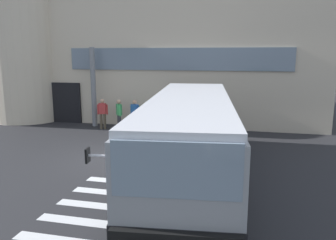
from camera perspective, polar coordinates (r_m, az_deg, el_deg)
name	(u,v)px	position (r m, az deg, el deg)	size (l,w,h in m)	color
ground_plane	(120,158)	(13.50, -8.17, -6.44)	(80.00, 90.00, 0.02)	#232326
bay_paint_stripes	(134,210)	(9.18, -5.83, -15.00)	(4.40, 3.96, 0.01)	silver
terminal_building	(168,59)	(24.16, 0.08, 10.47)	(20.10, 13.80, 7.54)	beige
entry_support_column	(93,87)	(19.37, -12.64, 5.48)	(0.28, 0.28, 4.44)	slate
bus_main_foreground	(190,138)	(11.02, 3.80, -3.11)	(3.71, 10.98, 2.70)	gray
passenger_near_column	(103,112)	(18.61, -11.13, 1.30)	(0.58, 0.28, 1.68)	#4C4233
passenger_by_doorway	(119,113)	(18.12, -8.37, 1.13)	(0.41, 0.48, 1.68)	#2D2D33
passenger_at_curb_edge	(135,113)	(17.96, -5.64, 1.22)	(0.55, 0.47, 1.68)	#1E2338
safety_bollard_yellow	(139,127)	(16.78, -4.92, -1.26)	(0.18, 0.18, 0.90)	yellow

